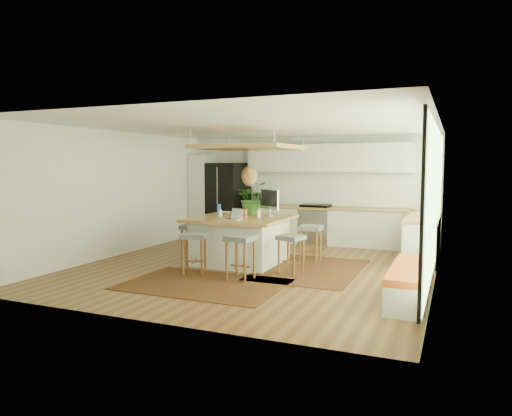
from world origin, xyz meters
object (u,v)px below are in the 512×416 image
at_px(fridge, 228,204).
at_px(stool_left_side, 192,242).
at_px(stool_right_back, 310,245).
at_px(stool_near_left, 194,255).
at_px(microwave, 266,198).
at_px(laptop, 234,213).
at_px(monitor, 270,203).
at_px(stool_right_front, 291,255).
at_px(island, 241,240).
at_px(stool_near_right, 241,259).
at_px(island_plant, 252,202).

distance_m(fridge, stool_left_side, 3.00).
bearing_deg(stool_right_back, stool_near_left, -131.87).
bearing_deg(fridge, microwave, 14.82).
bearing_deg(stool_near_left, laptop, 64.12).
height_order(stool_left_side, laptop, laptop).
height_order(monitor, microwave, monitor).
distance_m(stool_right_front, stool_right_back, 1.15).
height_order(island, stool_right_back, island).
relative_size(stool_near_left, laptop, 2.43).
bearing_deg(stool_right_back, monitor, -164.50).
height_order(stool_near_left, stool_left_side, stool_near_left).
xyz_separation_m(stool_near_left, monitor, (0.83, 1.60, 0.83)).
xyz_separation_m(stool_near_right, island_plant, (-0.59, 1.86, 0.85)).
xyz_separation_m(stool_near_right, microwave, (-1.22, 4.21, 0.77)).
xyz_separation_m(island, stool_right_front, (1.26, -0.57, -0.11)).
distance_m(island, stool_near_right, 1.45).
height_order(laptop, monitor, monitor).
xyz_separation_m(stool_right_front, stool_left_side, (-2.39, 0.56, 0.00)).
bearing_deg(stool_near_left, monitor, 62.48).
bearing_deg(fridge, island_plant, -39.75).
relative_size(stool_right_back, microwave, 1.26).
height_order(stool_right_front, stool_left_side, stool_left_side).
bearing_deg(stool_near_right, stool_left_side, 143.06).
height_order(fridge, stool_right_back, fridge).
bearing_deg(stool_near_right, monitor, 94.01).
bearing_deg(island, stool_near_right, -65.55).
xyz_separation_m(stool_near_left, stool_near_right, (0.95, -0.07, 0.00)).
bearing_deg(stool_near_right, stool_right_back, 70.16).
bearing_deg(monitor, island_plant, -167.43).
relative_size(stool_right_back, monitor, 1.23).
relative_size(laptop, monitor, 0.50).
bearing_deg(stool_left_side, stool_right_front, -13.17).
height_order(stool_left_side, monitor, monitor).
height_order(fridge, stool_left_side, fridge).
bearing_deg(laptop, stool_near_left, -99.33).
bearing_deg(island, island_plant, 89.48).
distance_m(stool_right_back, monitor, 1.18).
distance_m(monitor, microwave, 2.77).
height_order(stool_left_side, microwave, microwave).
bearing_deg(laptop, island, 112.72).
distance_m(fridge, stool_right_back, 3.82).
distance_m(stool_near_right, laptop, 1.26).
relative_size(stool_near_left, stool_right_back, 0.99).
bearing_deg(stool_left_side, island_plant, 26.28).
bearing_deg(stool_right_front, microwave, 118.43).
height_order(stool_right_front, monitor, monitor).
bearing_deg(fridge, stool_right_back, -23.68).
xyz_separation_m(stool_right_back, microwave, (-1.90, 2.31, 0.77)).
relative_size(monitor, island_plant, 0.87).
bearing_deg(stool_left_side, fridge, 101.47).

